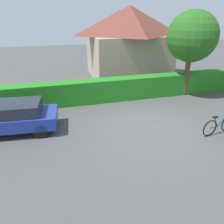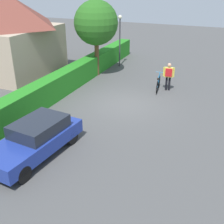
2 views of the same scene
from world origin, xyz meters
TOP-DOWN VIEW (x-y plane):
  - ground_plane at (0.00, 0.00)m, footprint 60.00×60.00m
  - hedge_row at (0.00, 4.03)m, footprint 21.24×0.90m
  - house_distant at (2.18, 9.13)m, footprint 6.23×5.06m
  - parked_car_near at (-5.88, 1.50)m, footprint 4.22×2.06m
  - bicycle at (2.73, -1.08)m, footprint 1.79×0.50m
  - tree_kerbside at (4.08, 3.68)m, footprint 2.92×2.92m

SIDE VIEW (x-z plane):
  - ground_plane at x=0.00m, z-range 0.00..0.00m
  - bicycle at x=2.73m, z-range -0.10..0.91m
  - hedge_row at x=0.00m, z-range 0.00..1.32m
  - parked_car_near at x=-5.88m, z-range 0.03..1.39m
  - house_distant at x=2.18m, z-range 0.06..5.42m
  - tree_kerbside at x=4.08m, z-range 1.03..6.06m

